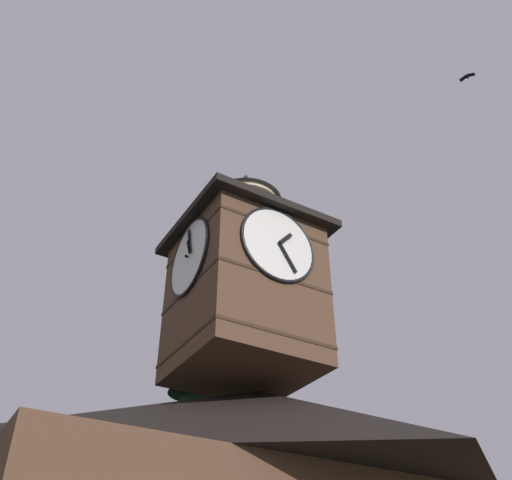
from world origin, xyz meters
name	(u,v)px	position (x,y,z in m)	size (l,w,h in m)	color
clock_tower	(245,282)	(2.08, -1.56, 11.78)	(4.48, 4.48, 7.52)	brown
moon	(139,470)	(-8.09, -37.17, 14.94)	(2.31, 2.31, 2.31)	silver
flying_bird_high	(467,77)	(-3.60, 4.19, 19.04)	(0.35, 0.54, 0.11)	black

